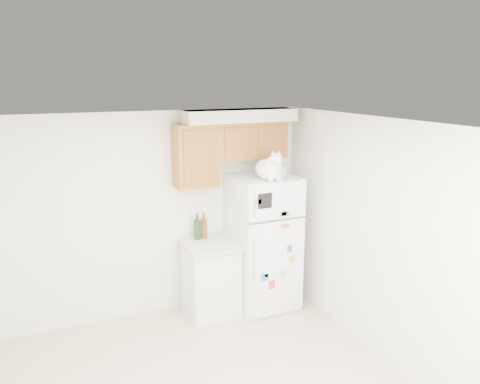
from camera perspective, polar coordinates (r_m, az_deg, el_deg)
room_shell at (r=4.05m, az=-3.25°, el=-3.47°), size 3.84×4.04×2.52m
refrigerator at (r=5.94m, az=2.89°, el=-6.12°), size 0.76×0.78×1.70m
base_counter at (r=5.89m, az=-3.59°, el=-10.37°), size 0.64×0.64×0.92m
cat at (r=5.49m, az=3.72°, el=2.91°), size 0.36×0.53×0.37m
storage_box_back at (r=5.86m, az=4.72°, el=2.70°), size 0.22×0.19×0.10m
storage_box_front at (r=5.72m, az=4.64°, el=2.38°), size 0.18×0.15×0.09m
bottle_green at (r=5.80m, az=-5.26°, el=-4.18°), size 0.08×0.08×0.33m
bottle_amber at (r=5.82m, az=-4.43°, el=-4.08°), size 0.08×0.08×0.34m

